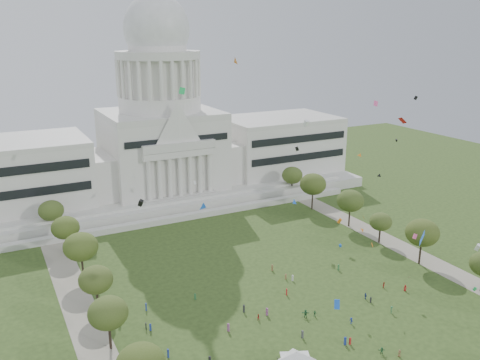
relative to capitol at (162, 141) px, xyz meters
name	(u,v)px	position (x,y,z in m)	size (l,w,h in m)	color
ground	(332,334)	(0.00, -113.59, -22.30)	(400.00, 400.00, 0.00)	#2F431B
capitol	(162,141)	(0.00, 0.00, 0.00)	(160.00, 64.50, 91.30)	beige
path_left	(85,322)	(-48.00, -83.59, -22.28)	(8.00, 160.00, 0.04)	gray
path_right	(398,245)	(48.00, -83.59, -22.28)	(8.00, 160.00, 0.04)	gray
row_tree_l_2	(108,313)	(-45.04, -96.29, -13.79)	(8.42, 8.42, 11.97)	black
row_tree_r_2	(422,233)	(44.17, -96.15, -12.64)	(9.55, 9.55, 13.58)	black
row_tree_l_3	(96,280)	(-44.09, -79.67, -14.09)	(8.12, 8.12, 11.55)	black
row_tree_r_3	(381,222)	(44.40, -79.10, -15.21)	(7.01, 7.01, 9.98)	black
row_tree_l_4	(81,247)	(-44.08, -61.17, -12.90)	(9.29, 9.29, 13.21)	black
row_tree_r_4	(350,201)	(44.76, -63.55, -13.01)	(9.19, 9.19, 13.06)	black
row_tree_l_5	(65,228)	(-45.22, -42.58, -13.88)	(8.33, 8.33, 11.85)	black
row_tree_r_5	(313,184)	(43.49, -43.40, -12.37)	(9.82, 9.82, 13.96)	black
row_tree_l_6	(51,211)	(-46.87, -24.45, -14.02)	(8.19, 8.19, 11.64)	black
row_tree_r_6	(292,175)	(45.96, -25.46, -13.79)	(8.42, 8.42, 11.97)	black
event_tent	(296,356)	(-14.23, -120.60, -18.78)	(10.67, 10.67, 4.54)	#4C4C4C
person_0	(405,288)	(28.79, -106.26, -21.44)	(0.84, 0.54, 1.71)	#B21E1E
person_2	(384,285)	(25.03, -102.54, -21.47)	(0.80, 0.49, 1.64)	#B21E1E
person_3	(351,321)	(6.44, -112.07, -21.51)	(1.02, 0.53, 1.58)	navy
person_4	(315,313)	(0.86, -105.61, -21.52)	(0.90, 0.49, 1.54)	#33723F
person_5	(306,313)	(-1.31, -104.94, -21.31)	(1.82, 0.72, 1.97)	#33723F
person_6	(399,353)	(7.42, -126.40, -21.48)	(0.80, 0.52, 1.63)	olive
person_8	(258,317)	(-11.86, -100.92, -21.53)	(0.74, 0.46, 1.52)	#B21E1E
person_9	(392,310)	(17.98, -112.83, -21.38)	(1.18, 0.61, 1.83)	#33723F
person_10	(366,296)	(16.88, -104.81, -21.44)	(1.00, 0.55, 1.71)	navy
person_11	(382,351)	(4.79, -124.03, -21.49)	(1.50, 0.59, 1.62)	#33723F
distant_crowd	(238,319)	(-16.58, -99.86, -21.41)	(62.49, 38.17, 1.92)	#994C8C
kite_swarm	(319,208)	(3.44, -101.80, 3.29)	(81.38, 95.85, 54.23)	black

